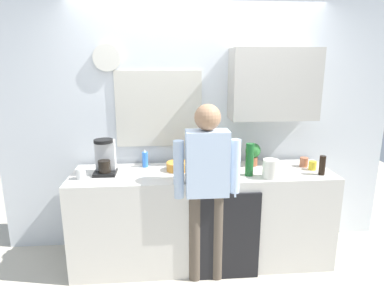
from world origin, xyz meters
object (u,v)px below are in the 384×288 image
(bottle_dark_sauce, at_px, (322,165))
(cup_yellow_cup, at_px, (313,165))
(bottle_green_wine, at_px, (250,160))
(potted_plant, at_px, (253,153))
(bottle_olive_oil, at_px, (192,155))
(bottle_clear_soda, at_px, (215,162))
(dish_soap, at_px, (145,159))
(cup_white_mug, at_px, (81,174))
(person_at_sink, at_px, (207,180))
(cup_terracotta_mug, at_px, (304,162))
(storage_canister, at_px, (270,169))
(bottle_amber_beer, at_px, (226,159))
(mixing_bowl, at_px, (178,166))
(coffee_maker, at_px, (105,158))

(bottle_dark_sauce, bearing_deg, cup_yellow_cup, 97.55)
(bottle_green_wine, xyz_separation_m, potted_plant, (0.11, 0.29, -0.02))
(bottle_olive_oil, distance_m, bottle_clear_soda, 0.35)
(bottle_clear_soda, distance_m, dish_soap, 0.73)
(cup_white_mug, height_order, person_at_sink, person_at_sink)
(cup_terracotta_mug, distance_m, dish_soap, 1.57)
(bottle_olive_oil, height_order, bottle_clear_soda, bottle_clear_soda)
(dish_soap, relative_size, storage_canister, 1.06)
(bottle_amber_beer, bearing_deg, storage_canister, -34.30)
(bottle_dark_sauce, bearing_deg, mixing_bowl, 169.66)
(bottle_green_wine, height_order, potted_plant, bottle_green_wine)
(bottle_dark_sauce, bearing_deg, bottle_green_wine, 176.86)
(bottle_amber_beer, height_order, person_at_sink, person_at_sink)
(bottle_green_wine, height_order, bottle_clear_soda, bottle_green_wine)
(cup_terracotta_mug, height_order, mixing_bowl, cup_terracotta_mug)
(bottle_olive_oil, relative_size, mixing_bowl, 1.14)
(bottle_dark_sauce, xyz_separation_m, potted_plant, (-0.56, 0.33, 0.04))
(bottle_dark_sauce, bearing_deg, bottle_olive_oil, 163.86)
(bottle_green_wine, height_order, dish_soap, bottle_green_wine)
(coffee_maker, distance_m, cup_white_mug, 0.26)
(bottle_clear_soda, distance_m, cup_yellow_cup, 0.98)
(bottle_amber_beer, distance_m, storage_canister, 0.43)
(bottle_dark_sauce, distance_m, storage_canister, 0.50)
(bottle_amber_beer, xyz_separation_m, storage_canister, (0.36, -0.24, -0.03))
(bottle_green_wine, distance_m, cup_white_mug, 1.51)
(bottle_amber_beer, height_order, dish_soap, bottle_amber_beer)
(bottle_olive_oil, distance_m, cup_yellow_cup, 1.17)
(cup_yellow_cup, bearing_deg, coffee_maker, 178.26)
(cup_terracotta_mug, distance_m, storage_canister, 0.53)
(bottle_clear_soda, bearing_deg, bottle_dark_sauce, -1.78)
(cup_white_mug, distance_m, dish_soap, 0.63)
(bottle_amber_beer, distance_m, bottle_clear_soda, 0.22)
(bottle_dark_sauce, relative_size, storage_canister, 1.06)
(bottle_dark_sauce, distance_m, mixing_bowl, 1.33)
(bottle_amber_beer, xyz_separation_m, cup_yellow_cup, (0.84, -0.05, -0.07))
(bottle_olive_oil, xyz_separation_m, mixing_bowl, (-0.14, -0.10, -0.09))
(cup_terracotta_mug, relative_size, cup_white_mug, 0.97)
(coffee_maker, bearing_deg, bottle_dark_sauce, -5.96)
(bottle_dark_sauce, relative_size, bottle_clear_soda, 0.64)
(coffee_maker, distance_m, cup_yellow_cup, 1.97)
(bottle_amber_beer, distance_m, cup_terracotta_mug, 0.80)
(bottle_green_wine, height_order, cup_terracotta_mug, bottle_green_wine)
(bottle_clear_soda, height_order, cup_yellow_cup, bottle_clear_soda)
(cup_white_mug, relative_size, mixing_bowl, 0.43)
(cup_terracotta_mug, height_order, dish_soap, dish_soap)
(bottle_olive_oil, bearing_deg, storage_canister, -29.74)
(storage_canister, bearing_deg, person_at_sink, -171.92)
(bottle_amber_beer, xyz_separation_m, bottle_green_wine, (0.19, -0.16, 0.03))
(bottle_clear_soda, bearing_deg, cup_terracotta_mug, 13.34)
(bottle_amber_beer, bearing_deg, mixing_bowl, 175.10)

